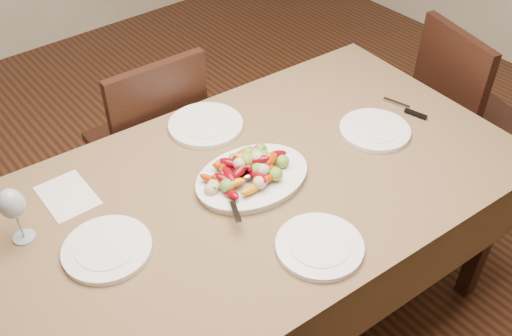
{
  "coord_description": "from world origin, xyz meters",
  "views": [
    {
      "loc": [
        -1.09,
        -0.88,
        2.04
      ],
      "look_at": [
        -0.2,
        0.22,
        0.82
      ],
      "focal_mm": 40.0,
      "sensor_mm": 36.0,
      "label": 1
    }
  ],
  "objects_px": {
    "chair_right": "(471,117)",
    "serving_platter": "(252,179)",
    "plate_left": "(107,249)",
    "plate_right": "(375,130)",
    "plate_near": "(319,246)",
    "wine_glass": "(15,214)",
    "plate_far": "(206,125)",
    "chair_far": "(145,141)",
    "dining_table": "(256,256)"
  },
  "relations": [
    {
      "from": "serving_platter",
      "to": "chair_far",
      "type": "bearing_deg",
      "value": 90.4
    },
    {
      "from": "chair_far",
      "to": "chair_right",
      "type": "relative_size",
      "value": 1.0
    },
    {
      "from": "dining_table",
      "to": "plate_left",
      "type": "relative_size",
      "value": 7.01
    },
    {
      "from": "chair_right",
      "to": "plate_left",
      "type": "height_order",
      "value": "chair_right"
    },
    {
      "from": "plate_left",
      "to": "serving_platter",
      "type": "bearing_deg",
      "value": -3.27
    },
    {
      "from": "chair_far",
      "to": "serving_platter",
      "type": "relative_size",
      "value": 2.45
    },
    {
      "from": "chair_right",
      "to": "plate_right",
      "type": "xyz_separation_m",
      "value": [
        -0.76,
        -0.02,
        0.29
      ]
    },
    {
      "from": "plate_right",
      "to": "plate_near",
      "type": "relative_size",
      "value": 1.0
    },
    {
      "from": "wine_glass",
      "to": "plate_far",
      "type": "bearing_deg",
      "value": 8.5
    },
    {
      "from": "serving_platter",
      "to": "plate_right",
      "type": "distance_m",
      "value": 0.53
    },
    {
      "from": "plate_right",
      "to": "chair_right",
      "type": "bearing_deg",
      "value": 1.87
    },
    {
      "from": "chair_right",
      "to": "plate_left",
      "type": "xyz_separation_m",
      "value": [
        -1.8,
        0.08,
        0.29
      ]
    },
    {
      "from": "dining_table",
      "to": "plate_right",
      "type": "relative_size",
      "value": 7.03
    },
    {
      "from": "plate_right",
      "to": "chair_far",
      "type": "bearing_deg",
      "value": 122.48
    },
    {
      "from": "dining_table",
      "to": "plate_left",
      "type": "distance_m",
      "value": 0.66
    },
    {
      "from": "plate_far",
      "to": "chair_right",
      "type": "bearing_deg",
      "value": -18.0
    },
    {
      "from": "chair_far",
      "to": "plate_far",
      "type": "xyz_separation_m",
      "value": [
        0.06,
        -0.41,
        0.29
      ]
    },
    {
      "from": "serving_platter",
      "to": "wine_glass",
      "type": "xyz_separation_m",
      "value": [
        -0.69,
        0.23,
        0.09
      ]
    },
    {
      "from": "dining_table",
      "to": "plate_near",
      "type": "xyz_separation_m",
      "value": [
        -0.04,
        -0.35,
        0.39
      ]
    },
    {
      "from": "plate_far",
      "to": "plate_near",
      "type": "bearing_deg",
      "value": -97.13
    },
    {
      "from": "dining_table",
      "to": "plate_right",
      "type": "distance_m",
      "value": 0.65
    },
    {
      "from": "dining_table",
      "to": "plate_far",
      "type": "relative_size",
      "value": 6.59
    },
    {
      "from": "chair_right",
      "to": "serving_platter",
      "type": "xyz_separation_m",
      "value": [
        -1.28,
        0.05,
        0.3
      ]
    },
    {
      "from": "chair_far",
      "to": "wine_glass",
      "type": "relative_size",
      "value": 4.64
    },
    {
      "from": "chair_right",
      "to": "plate_left",
      "type": "distance_m",
      "value": 1.82
    },
    {
      "from": "plate_left",
      "to": "wine_glass",
      "type": "distance_m",
      "value": 0.28
    },
    {
      "from": "dining_table",
      "to": "plate_left",
      "type": "height_order",
      "value": "plate_left"
    },
    {
      "from": "dining_table",
      "to": "plate_left",
      "type": "xyz_separation_m",
      "value": [
        -0.53,
        0.04,
        0.39
      ]
    },
    {
      "from": "dining_table",
      "to": "plate_near",
      "type": "relative_size",
      "value": 7.03
    },
    {
      "from": "chair_far",
      "to": "chair_right",
      "type": "bearing_deg",
      "value": 150.46
    },
    {
      "from": "plate_near",
      "to": "wine_glass",
      "type": "relative_size",
      "value": 1.28
    },
    {
      "from": "chair_far",
      "to": "plate_right",
      "type": "bearing_deg",
      "value": 124.99
    },
    {
      "from": "chair_far",
      "to": "wine_glass",
      "type": "xyz_separation_m",
      "value": [
        -0.69,
        -0.52,
        0.39
      ]
    },
    {
      "from": "serving_platter",
      "to": "plate_right",
      "type": "xyz_separation_m",
      "value": [
        0.52,
        -0.08,
        -0.0
      ]
    },
    {
      "from": "plate_left",
      "to": "plate_far",
      "type": "xyz_separation_m",
      "value": [
        0.58,
        0.32,
        0.0
      ]
    },
    {
      "from": "serving_platter",
      "to": "plate_near",
      "type": "relative_size",
      "value": 1.48
    },
    {
      "from": "dining_table",
      "to": "serving_platter",
      "type": "height_order",
      "value": "serving_platter"
    },
    {
      "from": "plate_left",
      "to": "plate_right",
      "type": "relative_size",
      "value": 1.0
    },
    {
      "from": "plate_near",
      "to": "chair_right",
      "type": "bearing_deg",
      "value": 13.12
    },
    {
      "from": "chair_right",
      "to": "plate_right",
      "type": "relative_size",
      "value": 3.63
    },
    {
      "from": "chair_right",
      "to": "plate_right",
      "type": "height_order",
      "value": "chair_right"
    },
    {
      "from": "wine_glass",
      "to": "dining_table",
      "type": "bearing_deg",
      "value": -19.36
    },
    {
      "from": "chair_far",
      "to": "wine_glass",
      "type": "bearing_deg",
      "value": 39.56
    },
    {
      "from": "chair_right",
      "to": "plate_near",
      "type": "distance_m",
      "value": 1.38
    },
    {
      "from": "plate_far",
      "to": "plate_near",
      "type": "height_order",
      "value": "same"
    },
    {
      "from": "serving_platter",
      "to": "plate_left",
      "type": "bearing_deg",
      "value": 176.73
    },
    {
      "from": "plate_right",
      "to": "plate_far",
      "type": "xyz_separation_m",
      "value": [
        -0.47,
        0.42,
        0.0
      ]
    },
    {
      "from": "plate_near",
      "to": "plate_left",
      "type": "bearing_deg",
      "value": 141.81
    },
    {
      "from": "chair_far",
      "to": "plate_left",
      "type": "relative_size",
      "value": 3.62
    },
    {
      "from": "dining_table",
      "to": "chair_right",
      "type": "height_order",
      "value": "chair_right"
    }
  ]
}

